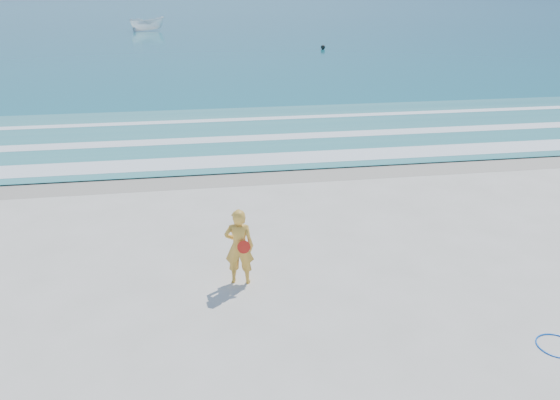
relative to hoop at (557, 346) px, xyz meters
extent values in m
plane|color=silver|center=(-4.41, 1.14, -0.01)|extent=(400.00, 400.00, 0.00)
cube|color=#B2A893|center=(-4.41, 10.14, -0.01)|extent=(400.00, 2.40, 0.00)
cube|color=#19727F|center=(-4.41, 106.14, 0.01)|extent=(400.00, 190.00, 0.04)
cube|color=#59B7AD|center=(-4.41, 15.14, 0.03)|extent=(400.00, 10.00, 0.01)
cube|color=white|center=(-4.41, 11.44, 0.04)|extent=(400.00, 1.40, 0.01)
cube|color=white|center=(-4.41, 14.34, 0.04)|extent=(400.00, 0.90, 0.01)
cube|color=white|center=(-4.41, 17.64, 0.04)|extent=(400.00, 0.60, 0.01)
torus|color=blue|center=(0.00, 0.00, 0.00)|extent=(0.86, 0.86, 0.03)
imported|color=white|center=(-11.02, 68.38, 0.89)|extent=(4.79, 3.07, 1.73)
sphere|color=black|center=(6.47, 44.45, 0.24)|extent=(0.42, 0.42, 0.42)
imported|color=gold|center=(-5.27, 3.11, 0.82)|extent=(0.68, 0.52, 1.67)
cylinder|color=red|center=(-5.19, 2.93, 0.90)|extent=(0.27, 0.08, 0.27)
camera|label=1|loc=(-6.08, -7.02, 5.92)|focal=35.00mm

